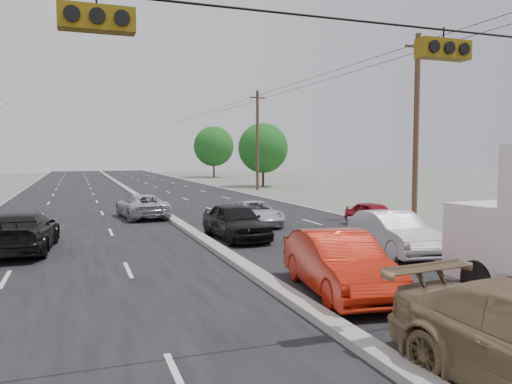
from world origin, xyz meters
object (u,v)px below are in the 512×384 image
Objects in this scene: oncoming_near at (23,232)px; utility_pole_right_b at (416,126)px; queue_car_c at (254,214)px; tree_right_mid at (263,148)px; oncoming_far at (142,206)px; queue_car_e at (374,215)px; tree_right_far at (214,146)px; red_sedan at (339,264)px; queue_car_b at (393,233)px; queue_car_a at (236,222)px; utility_pole_right_c at (257,140)px.

utility_pole_right_b is at bearing -167.12° from oncoming_near.
utility_pole_right_b is at bearing -5.77° from queue_car_c.
oncoming_far is at bearing -124.16° from tree_right_mid.
tree_right_mid is at bearing -118.82° from oncoming_near.
queue_car_e is (5.27, -2.66, 0.01)m from queue_car_c.
tree_right_far reaches higher than tree_right_mid.
red_sedan is (-14.60, -66.47, -4.17)m from tree_right_far.
tree_right_mid is 1.39× the size of oncoming_near.
queue_car_b is at bearing -103.78° from tree_right_mid.
tree_right_far is 55.67m from queue_car_c.
queue_car_a is at bearing -112.55° from tree_right_mid.
tree_right_mid is 43.79m from red_sedan.
queue_car_e is at bearing 3.30° from queue_car_a.
red_sedan is 0.99× the size of oncoming_far.
tree_right_mid reaches higher than queue_car_b.
tree_right_mid reaches higher than queue_car_c.
queue_car_e is 0.75× the size of oncoming_far.
tree_right_far reaches higher than queue_car_b.
tree_right_mid reaches higher than queue_car_e.
tree_right_mid is at bearing 68.57° from queue_car_c.
utility_pole_right_c reaches higher than queue_car_b.
utility_pole_right_b is at bearing 150.83° from oncoming_far.
red_sedan is 1.04× the size of queue_car_b.
queue_car_a is 7.49m from queue_car_e.
queue_car_c is 6.97m from oncoming_far.
utility_pole_right_b is 2.77× the size of queue_car_e.
oncoming_far is at bearing 107.09° from red_sedan.
tree_right_mid reaches higher than oncoming_far.
red_sedan reaches higher than queue_car_b.
tree_right_far is at bearing -106.76° from oncoming_near.
utility_pole_right_b is 2.28× the size of queue_car_c.
queue_car_a is (-14.60, -57.76, -4.20)m from tree_right_far.
tree_right_mid is (2.50, 5.00, -0.77)m from utility_pole_right_c.
queue_car_a is at bearing -111.79° from utility_pole_right_c.
queue_car_b is (4.38, -4.82, -0.01)m from queue_car_a.
utility_pole_right_b is 25.00m from utility_pole_right_c.
queue_car_a is at bearing -174.27° from queue_car_e.
queue_car_c is at bearing -110.40° from utility_pole_right_c.
queue_car_a is 4.26m from queue_car_c.
utility_pole_right_c is 24.09m from oncoming_far.
utility_pole_right_b is 30.11m from tree_right_mid.
red_sedan reaches higher than queue_car_c.
oncoming_far reaches higher than queue_car_e.
utility_pole_right_c is at bearing -132.36° from oncoming_far.
oncoming_near reaches higher than queue_car_c.
tree_right_far reaches higher than oncoming_far.
red_sedan is 1.07× the size of queue_car_a.
tree_right_far is (3.50, 30.00, -0.15)m from utility_pole_right_c.
queue_car_a reaches higher than queue_car_c.
red_sedan is at bearing -99.74° from queue_car_c.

